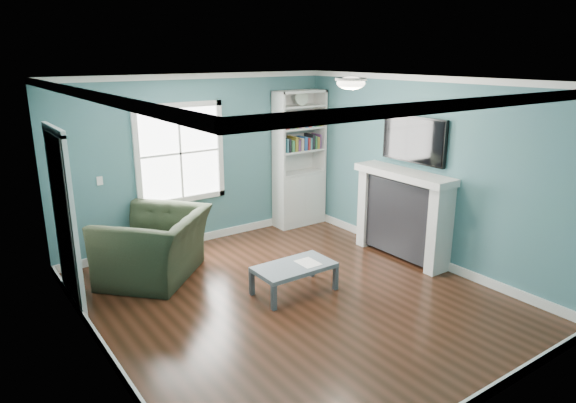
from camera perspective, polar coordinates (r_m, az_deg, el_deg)
floor at (r=6.36m, az=0.70°, el=-10.79°), size 5.00×5.00×0.00m
room_walls at (r=5.82m, az=0.75°, el=3.23°), size 5.00×5.00×5.00m
trim at (r=5.91m, az=0.74°, el=-0.03°), size 4.50×5.00×2.60m
window at (r=7.83m, az=-11.89°, el=5.26°), size 1.40×0.06×1.50m
bookshelf at (r=8.79m, az=1.24°, el=3.28°), size 0.90×0.35×2.31m
fireplace at (r=7.57m, az=12.65°, el=-1.52°), size 0.44×1.58×1.30m
tv at (r=7.41m, az=13.80°, el=6.70°), size 0.06×1.10×0.65m
door at (r=6.35m, az=-23.66°, el=-1.81°), size 0.12×0.98×2.17m
ceiling_fixture at (r=6.33m, az=7.01°, el=13.01°), size 0.38×0.38×0.15m
light_switch at (r=7.50m, az=-20.18°, el=2.17°), size 0.08×0.01×0.12m
recliner at (r=6.96m, az=-14.67°, el=-3.63°), size 1.58×1.57×1.18m
coffee_table at (r=6.41m, az=0.69°, el=-7.47°), size 0.99×0.54×0.36m
paper_sheet at (r=6.46m, az=2.23°, el=-6.81°), size 0.24×0.30×0.00m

